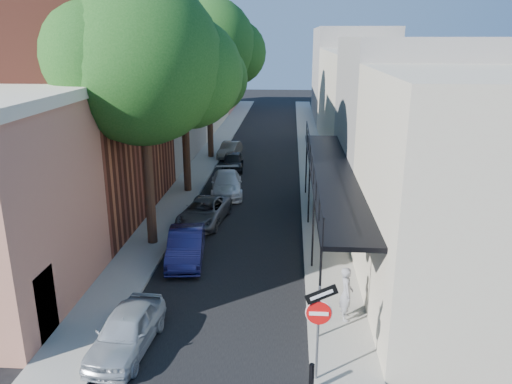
% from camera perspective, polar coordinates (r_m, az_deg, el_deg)
% --- Properties ---
extents(road_surface, '(6.00, 64.00, 0.01)m').
position_cam_1_polar(road_surface, '(41.58, 0.68, 4.81)').
color(road_surface, black).
rests_on(road_surface, ground).
extents(sidewalk_left, '(2.00, 64.00, 0.12)m').
position_cam_1_polar(sidewalk_left, '(41.98, -4.80, 4.95)').
color(sidewalk_left, gray).
rests_on(sidewalk_left, ground).
extents(sidewalk_right, '(2.00, 64.00, 0.12)m').
position_cam_1_polar(sidewalk_right, '(41.54, 6.22, 4.77)').
color(sidewalk_right, gray).
rests_on(sidewalk_right, ground).
extents(buildings_left, '(10.10, 59.10, 12.00)m').
position_cam_1_polar(buildings_left, '(41.17, -12.69, 11.23)').
color(buildings_left, '#AF7059').
rests_on(buildings_left, ground).
extents(buildings_right, '(9.80, 55.00, 10.00)m').
position_cam_1_polar(buildings_right, '(40.83, 13.58, 10.40)').
color(buildings_right, beige).
rests_on(buildings_right, ground).
extents(sign_post, '(0.89, 0.17, 2.99)m').
position_cam_1_polar(sign_post, '(13.47, 7.20, -13.97)').
color(sign_post, '#595B60').
rests_on(sign_post, ground).
extents(bollard, '(0.14, 0.14, 0.80)m').
position_cam_1_polar(bollard, '(13.93, 6.36, -20.32)').
color(bollard, black).
rests_on(bollard, sidewalk_right).
extents(oak_near, '(7.48, 6.80, 11.42)m').
position_cam_1_polar(oak_near, '(21.58, -11.65, 13.99)').
color(oak_near, '#372216').
rests_on(oak_near, ground).
extents(oak_mid, '(6.60, 6.00, 10.20)m').
position_cam_1_polar(oak_mid, '(29.39, -7.50, 13.37)').
color(oak_mid, '#372216').
rests_on(oak_mid, ground).
extents(oak_far, '(7.70, 7.00, 11.90)m').
position_cam_1_polar(oak_far, '(38.23, -4.75, 16.14)').
color(oak_far, '#372216').
rests_on(oak_far, ground).
extents(parked_car_a, '(1.77, 3.82, 1.27)m').
position_cam_1_polar(parked_car_a, '(15.89, -14.58, -15.07)').
color(parked_car_a, '#9DA6AE').
rests_on(parked_car_a, ground).
extents(parked_car_b, '(1.88, 4.15, 1.32)m').
position_cam_1_polar(parked_car_b, '(21.13, -8.02, -6.12)').
color(parked_car_b, '#161747').
rests_on(parked_car_b, ground).
extents(parked_car_c, '(2.51, 4.51, 1.19)m').
position_cam_1_polar(parked_car_c, '(25.22, -5.94, -2.25)').
color(parked_car_c, '#4E4F54').
rests_on(parked_car_c, ground).
extents(parked_car_d, '(2.36, 4.66, 1.30)m').
position_cam_1_polar(parked_car_d, '(29.71, -3.38, 0.95)').
color(parked_car_d, silver).
rests_on(parked_car_d, ground).
extents(parked_car_e, '(1.73, 3.74, 1.24)m').
position_cam_1_polar(parked_car_e, '(35.22, -2.68, 3.53)').
color(parked_car_e, black).
rests_on(parked_car_e, ground).
extents(parked_car_f, '(1.69, 3.67, 1.17)m').
position_cam_1_polar(parked_car_f, '(39.08, -3.01, 4.84)').
color(parked_car_f, '#6B655A').
rests_on(parked_car_f, ground).
extents(pedestrian, '(0.46, 0.68, 1.83)m').
position_cam_1_polar(pedestrian, '(16.77, 10.28, -11.34)').
color(pedestrian, gray).
rests_on(pedestrian, sidewalk_right).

